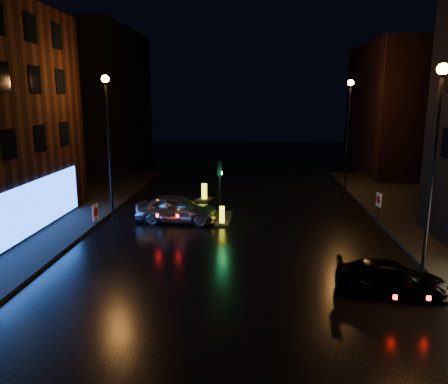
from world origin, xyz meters
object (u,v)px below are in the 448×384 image
(silver_hatchback, at_px, (177,208))
(bollard_far, at_px, (204,197))
(dark_sedan, at_px, (391,278))
(road_sign_left, at_px, (96,216))
(road_sign_right, at_px, (378,203))
(traffic_signal, at_px, (220,209))
(bollard_near, at_px, (222,220))

(silver_hatchback, xyz_separation_m, bollard_far, (0.97, 5.48, -0.54))
(dark_sedan, relative_size, road_sign_left, 1.77)
(silver_hatchback, distance_m, road_sign_right, 11.13)
(traffic_signal, xyz_separation_m, road_sign_right, (8.58, -2.60, 1.16))
(traffic_signal, height_order, bollard_far, traffic_signal)
(dark_sedan, distance_m, bollard_far, 16.66)
(silver_hatchback, bearing_deg, road_sign_left, 154.03)
(traffic_signal, relative_size, bollard_far, 2.16)
(road_sign_left, relative_size, road_sign_right, 1.03)
(traffic_signal, distance_m, road_sign_right, 9.04)
(dark_sedan, distance_m, road_sign_right, 7.50)
(bollard_near, xyz_separation_m, road_sign_left, (-5.54, -4.83, 1.48))
(bollard_far, height_order, road_sign_right, road_sign_right)
(dark_sedan, bearing_deg, road_sign_right, -3.71)
(silver_hatchback, bearing_deg, bollard_far, -6.80)
(bollard_near, relative_size, road_sign_right, 0.55)
(silver_hatchback, bearing_deg, traffic_signal, -62.47)
(traffic_signal, xyz_separation_m, silver_hatchback, (-2.41, -1.09, 0.30))
(bollard_far, xyz_separation_m, road_sign_left, (-3.86, -10.66, 1.45))
(road_sign_right, bearing_deg, bollard_near, -17.03)
(silver_hatchback, bearing_deg, bollard_near, -94.12)
(silver_hatchback, xyz_separation_m, road_sign_right, (10.99, -1.52, 0.86))
(road_sign_left, bearing_deg, road_sign_right, 19.76)
(silver_hatchback, height_order, dark_sedan, silver_hatchback)
(dark_sedan, bearing_deg, road_sign_left, 81.21)
(bollard_near, relative_size, bollard_far, 0.76)
(silver_hatchback, distance_m, bollard_near, 2.73)
(silver_hatchback, xyz_separation_m, bollard_near, (2.65, -0.34, -0.57))
(silver_hatchback, xyz_separation_m, road_sign_left, (-2.89, -5.18, 0.91))
(silver_hatchback, relative_size, road_sign_right, 2.12)
(road_sign_right, bearing_deg, silver_hatchback, -16.87)
(dark_sedan, height_order, road_sign_left, road_sign_left)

